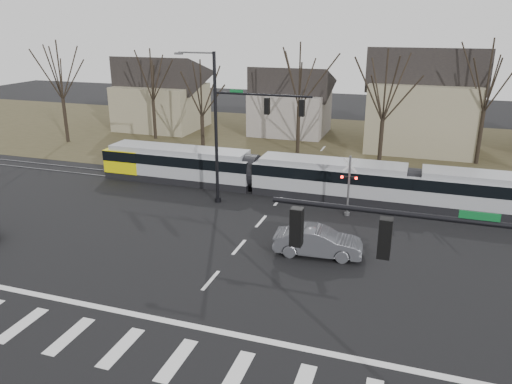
% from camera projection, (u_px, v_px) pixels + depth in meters
% --- Properties ---
extents(ground, '(140.00, 140.00, 0.00)m').
position_uv_depth(ground, '(193.00, 301.00, 22.63)').
color(ground, black).
extents(grass_verge, '(140.00, 28.00, 0.01)m').
position_uv_depth(grass_verge, '(327.00, 144.00, 51.32)').
color(grass_verge, '#38331E').
rests_on(grass_verge, ground).
extents(crosswalk, '(27.00, 2.60, 0.01)m').
position_uv_depth(crosswalk, '(148.00, 354.00, 19.05)').
color(crosswalk, silver).
rests_on(crosswalk, ground).
extents(stop_line, '(28.00, 0.35, 0.01)m').
position_uv_depth(stop_line, '(175.00, 322.00, 21.02)').
color(stop_line, silver).
rests_on(stop_line, ground).
extents(lane_dashes, '(0.18, 30.00, 0.01)m').
position_uv_depth(lane_dashes, '(286.00, 192.00, 36.98)').
color(lane_dashes, silver).
rests_on(lane_dashes, ground).
extents(rail_pair, '(90.00, 1.52, 0.06)m').
position_uv_depth(rail_pair, '(285.00, 193.00, 36.79)').
color(rail_pair, '#59595E').
rests_on(rail_pair, ground).
extents(tram, '(35.74, 2.65, 2.71)m').
position_uv_depth(tram, '(329.00, 177.00, 35.55)').
color(tram, gray).
rests_on(tram, ground).
extents(sedan, '(2.50, 5.03, 1.56)m').
position_uv_depth(sedan, '(318.00, 242.00, 26.86)').
color(sedan, '#494A50').
rests_on(sedan, ground).
extents(signal_pole_near_right, '(6.72, 0.44, 8.00)m').
position_uv_depth(signal_pole_near_right, '(448.00, 310.00, 12.54)').
color(signal_pole_near_right, black).
rests_on(signal_pole_near_right, ground).
extents(signal_pole_far, '(9.28, 0.44, 10.20)m').
position_uv_depth(signal_pole_far, '(238.00, 123.00, 32.71)').
color(signal_pole_far, black).
rests_on(signal_pole_far, ground).
extents(rail_crossing_signal, '(1.08, 0.36, 4.00)m').
position_uv_depth(rail_crossing_signal, '(349.00, 188.00, 31.99)').
color(rail_crossing_signal, '#59595B').
rests_on(rail_crossing_signal, ground).
extents(tree_row, '(59.20, 7.20, 10.00)m').
position_uv_depth(tree_row, '(339.00, 105.00, 43.71)').
color(tree_row, black).
rests_on(tree_row, ground).
extents(house_a, '(9.72, 8.64, 8.60)m').
position_uv_depth(house_a, '(161.00, 90.00, 57.66)').
color(house_a, gray).
rests_on(house_a, ground).
extents(house_b, '(8.64, 7.56, 7.65)m').
position_uv_depth(house_b, '(291.00, 98.00, 55.12)').
color(house_b, gray).
rests_on(house_b, ground).
extents(house_c, '(10.80, 8.64, 10.10)m').
position_uv_depth(house_c, '(424.00, 96.00, 47.81)').
color(house_c, gray).
rests_on(house_c, ground).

